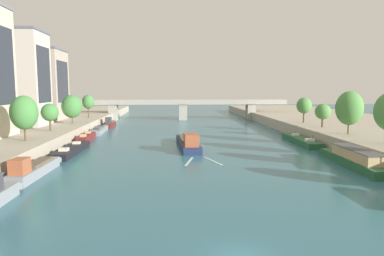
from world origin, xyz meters
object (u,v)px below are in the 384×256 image
object	(u,v)px
moored_boat_left_second	(86,137)
moored_boat_left_near	(110,124)
tree_left_nearest	(72,107)
moored_boat_right_upstream	(301,140)
moored_boat_left_end	(72,150)
tree_right_end_of_row	(304,106)
moored_boat_right_end	(354,159)
moored_boat_left_far	(34,169)
tree_left_by_lamp	(88,102)
moored_boat_left_gap_after	(99,130)
barge_midriver	(188,142)
tree_left_distant	(24,113)
tree_left_third	(50,113)
bridge_far	(183,107)
tree_right_far	(323,112)
tree_right_third	(349,108)

from	to	relation	value
moored_boat_left_second	moored_boat_left_near	bearing A→B (deg)	89.15
tree_left_nearest	moored_boat_right_upstream	bearing A→B (deg)	-17.94
moored_boat_left_end	tree_right_end_of_row	xyz separation A→B (m)	(48.56, 22.08, 6.08)
moored_boat_left_near	moored_boat_right_end	world-z (taller)	moored_boat_left_near
moored_boat_left_far	tree_left_by_lamp	distance (m)	55.25
moored_boat_left_end	moored_boat_left_gap_after	xyz separation A→B (m)	(-0.80, 26.71, 0.03)
barge_midriver	tree_left_by_lamp	world-z (taller)	tree_left_by_lamp
moored_boat_right_upstream	tree_left_nearest	bearing A→B (deg)	162.06
tree_left_distant	tree_right_end_of_row	size ratio (longest dim) A/B	1.19
tree_left_distant	tree_left_third	size ratio (longest dim) A/B	1.35
bridge_far	moored_boat_left_far	bearing A→B (deg)	-106.13
moored_boat_left_end	tree_left_by_lamp	size ratio (longest dim) A/B	2.29
tree_left_distant	tree_left_by_lamp	world-z (taller)	tree_left_distant
moored_boat_right_end	tree_right_far	world-z (taller)	tree_right_far
moored_boat_right_upstream	tree_left_third	size ratio (longest dim) A/B	3.06
moored_boat_left_gap_after	moored_boat_left_near	size ratio (longest dim) A/B	1.38
moored_boat_left_gap_after	moored_boat_right_upstream	world-z (taller)	moored_boat_left_gap_after
moored_boat_right_upstream	tree_right_end_of_row	distance (m)	16.71
moored_boat_left_end	tree_right_end_of_row	distance (m)	53.69
tree_left_nearest	tree_right_far	bearing A→B (deg)	-11.14
tree_right_end_of_row	bridge_far	bearing A→B (deg)	127.02
moored_boat_right_end	tree_right_end_of_row	xyz separation A→B (m)	(6.42, 34.67, 5.57)
moored_boat_left_gap_after	tree_left_by_lamp	size ratio (longest dim) A/B	2.26
tree_left_nearest	tree_left_third	bearing A→B (deg)	-91.75
tree_left_distant	tree_left_third	distance (m)	12.54
moored_boat_left_second	tree_right_third	world-z (taller)	tree_right_third
tree_right_end_of_row	moored_boat_left_gap_after	bearing A→B (deg)	174.64
tree_left_third	tree_left_by_lamp	xyz separation A→B (m)	(0.50, 29.54, 0.82)
tree_left_by_lamp	bridge_far	distance (m)	33.38
moored_boat_left_gap_after	tree_left_by_lamp	bearing A→B (deg)	113.00
tree_left_distant	tree_right_far	size ratio (longest dim) A/B	1.44
moored_boat_left_gap_after	moored_boat_left_near	world-z (taller)	moored_boat_left_near
moored_boat_right_upstream	barge_midriver	bearing A→B (deg)	-171.37
moored_boat_left_near	moored_boat_right_upstream	distance (m)	53.51
moored_boat_left_near	bridge_far	world-z (taller)	bridge_far
moored_boat_right_end	tree_left_nearest	distance (m)	60.69
tree_right_end_of_row	bridge_far	size ratio (longest dim) A/B	0.09
moored_boat_left_near	tree_right_end_of_row	world-z (taller)	tree_right_end_of_row
barge_midriver	bridge_far	distance (m)	54.50
moored_boat_left_far	barge_midriver	bearing A→B (deg)	43.93
moored_boat_left_far	moored_boat_left_second	size ratio (longest dim) A/B	1.15
tree_right_end_of_row	bridge_far	world-z (taller)	tree_right_end_of_row
tree_left_nearest	tree_right_far	size ratio (longest dim) A/B	1.34
moored_boat_left_far	moored_boat_left_near	xyz separation A→B (m)	(0.02, 54.99, -0.09)
barge_midriver	bridge_far	size ratio (longest dim) A/B	0.26
moored_boat_left_second	moored_boat_left_near	distance (m)	26.31
moored_boat_left_near	tree_left_by_lamp	bearing A→B (deg)	-176.37
moored_boat_left_end	bridge_far	distance (m)	62.46
moored_boat_left_far	tree_left_nearest	xyz separation A→B (m)	(-5.87, 38.72, 5.64)
barge_midriver	tree_right_end_of_row	distance (m)	34.25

